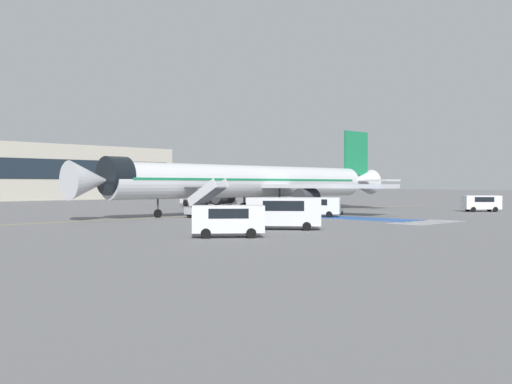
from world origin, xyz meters
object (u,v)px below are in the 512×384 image
object	(u,v)px
service_van_0	(284,211)
ground_crew_1	(279,205)
boarding_stairs_forward	(207,208)
service_van_2	(313,205)
fuel_tanker	(208,195)
service_van_3	(228,218)
airliner	(255,181)
ground_crew_0	(329,205)
baggage_cart	(336,212)
service_van_1	(481,202)
ground_crew_2	(310,204)

from	to	relation	value
service_van_0	ground_crew_1	distance (m)	23.10
boarding_stairs_forward	service_van_2	world-z (taller)	boarding_stairs_forward
fuel_tanker	service_van_3	xyz separation A→B (m)	(-32.66, -40.29, -0.60)
service_van_3	ground_crew_1	size ratio (longest dim) A/B	2.59
airliner	ground_crew_1	bearing A→B (deg)	-177.58
ground_crew_0	service_van_0	bearing A→B (deg)	-144.40
baggage_cart	ground_crew_1	xyz separation A→B (m)	(-4.47, 4.62, 0.79)
fuel_tanker	service_van_2	distance (m)	30.65
fuel_tanker	service_van_1	size ratio (longest dim) A/B	2.31
service_van_1	service_van_3	xyz separation A→B (m)	(-46.00, -4.17, 0.02)
baggage_cart	ground_crew_2	xyz separation A→B (m)	(-0.05, 3.68, 0.76)
service_van_0	boarding_stairs_forward	bearing A→B (deg)	-148.88
ground_crew_1	baggage_cart	bearing A→B (deg)	101.63
service_van_1	airliner	bearing A→B (deg)	-84.38
service_van_1	baggage_cart	distance (m)	19.68
service_van_1	ground_crew_1	distance (m)	25.84
boarding_stairs_forward	service_van_2	bearing A→B (deg)	-31.52
service_van_1	ground_crew_2	distance (m)	21.64
service_van_2	ground_crew_0	bearing A→B (deg)	174.23
service_van_0	service_van_2	distance (m)	17.76
ground_crew_1	ground_crew_0	bearing A→B (deg)	125.41
ground_crew_0	ground_crew_2	world-z (taller)	ground_crew_2
airliner	service_van_2	distance (m)	10.62
service_van_0	ground_crew_2	distance (m)	25.92
service_van_1	fuel_tanker	bearing A→B (deg)	-115.73
service_van_1	baggage_cart	xyz separation A→B (m)	(-17.43, 9.08, -0.95)
ground_crew_2	service_van_3	bearing A→B (deg)	124.81
airliner	fuel_tanker	bearing A→B (deg)	-24.66
baggage_cart	ground_crew_2	world-z (taller)	ground_crew_2
baggage_cart	airliner	bearing A→B (deg)	166.79
airliner	baggage_cart	size ratio (longest dim) A/B	16.11
service_van_0	airliner	bearing A→B (deg)	-169.05
service_van_2	baggage_cart	distance (m)	6.51
airliner	ground_crew_2	world-z (taller)	airliner
fuel_tanker	service_van_1	bearing A→B (deg)	-69.75
service_van_0	ground_crew_2	world-z (taller)	service_van_0
service_van_1	service_van_3	distance (m)	46.19
boarding_stairs_forward	fuel_tanker	xyz separation A→B (m)	(19.70, 23.00, 0.84)
fuel_tanker	service_van_0	size ratio (longest dim) A/B	1.86
service_van_0	ground_crew_1	bearing A→B (deg)	-175.30
airliner	fuel_tanker	size ratio (longest dim) A/B	4.57
airliner	service_van_2	world-z (taller)	airliner
ground_crew_2	boarding_stairs_forward	bearing A→B (deg)	92.78
service_van_1	ground_crew_0	distance (m)	19.50
ground_crew_0	service_van_3	bearing A→B (deg)	-148.09
fuel_tanker	service_van_3	bearing A→B (deg)	-129.04
airliner	fuel_tanker	world-z (taller)	airliner
service_van_3	airliner	bearing A→B (deg)	172.11
fuel_tanker	ground_crew_1	size ratio (longest dim) A/B	5.74
airliner	service_van_2	bearing A→B (deg)	171.64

